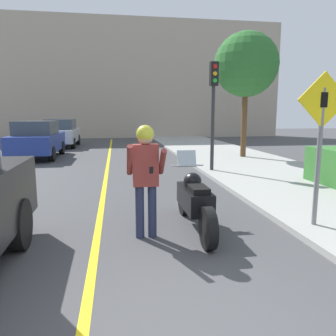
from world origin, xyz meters
name	(u,v)px	position (x,y,z in m)	size (l,w,h in m)	color
road_center_line	(104,192)	(-0.60, 6.00, 0.00)	(0.12, 36.00, 0.01)	yellow
building_backdrop	(118,79)	(0.00, 26.00, 4.87)	(28.00, 1.20, 9.73)	#B2A38E
motorcycle	(194,200)	(1.06, 2.99, 0.51)	(0.62, 2.37, 1.31)	black
person_biker	(146,169)	(0.20, 2.72, 1.13)	(0.59, 0.49, 1.82)	#282D4C
crossing_sign	(321,135)	(3.07, 2.58, 1.65)	(0.91, 0.08, 2.55)	slate
traffic_light	(213,96)	(2.94, 8.23, 2.58)	(0.26, 0.30, 3.54)	#2D2D30
street_tree	(246,65)	(5.34, 11.47, 4.06)	(2.74, 2.74, 5.34)	brown
parked_car_blue	(37,139)	(-3.78, 13.24, 0.86)	(1.88, 4.20, 1.68)	black
parked_car_silver	(61,133)	(-3.54, 18.45, 0.86)	(1.88, 4.20, 1.68)	black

